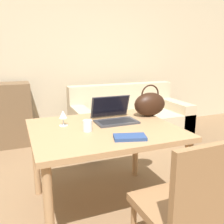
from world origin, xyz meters
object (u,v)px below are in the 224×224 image
Objects in this scene: handbag at (150,104)px; laptop at (114,114)px; drinking_glass at (88,126)px; couch at (129,121)px; wine_glass at (63,115)px; chair at (187,205)px.

laptop is at bearing -174.59° from handbag.
drinking_glass is at bearing -146.31° from laptop.
wine_glass reaches higher than couch.
couch is at bearing 69.97° from chair.
couch reaches higher than drinking_glass.
couch is 1.95m from drinking_glass.
drinking_glass is at bearing -161.06° from handbag.
wine_glass is at bearing 124.90° from drinking_glass.
laptop is 1.14× the size of handbag.
drinking_glass is 0.26m from wine_glass.
laptop reaches higher than couch.
chair is at bearing -88.39° from laptop.
handbag is (0.35, 1.04, 0.33)m from chair.
laptop is 0.44m from wine_glass.
wine_glass is at bearing 112.88° from chair.
laptop is at bearing -120.70° from couch.
handbag is at bearing -107.62° from couch.
couch is 4.85× the size of laptop.
wine_glass reaches higher than drinking_glass.
chair is 10.49× the size of drinking_glass.
drinking_glass is at bearing -55.10° from wine_glass.
laptop is at bearing -1.60° from wine_glass.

